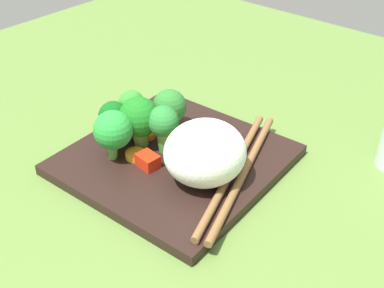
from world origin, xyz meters
TOP-DOWN VIEW (x-y plane):
  - ground_plane at (0.00, 0.00)cm, footprint 110.00×110.00cm
  - square_plate at (0.00, 0.00)cm, footprint 24.39×24.39cm
  - rice_mound at (1.29, 5.69)cm, footprint 12.23×12.11cm
  - broccoli_floret_0 at (1.10, -4.65)cm, footprint 4.90×4.90cm
  - broccoli_floret_1 at (-3.95, -4.38)cm, footprint 4.33×4.33cm
  - broccoli_floret_2 at (4.93, -5.01)cm, footprint 4.60×4.60cm
  - broccoli_floret_3 at (0.38, -1.70)cm, footprint 3.77×3.77cm
  - broccoli_floret_4 at (-1.74, -9.03)cm, footprint 3.33×3.33cm
  - broccoli_floret_5 at (2.54, -7.62)cm, footprint 3.74×3.74cm
  - carrot_slice_0 at (3.35, -3.28)cm, footprint 2.70×2.70cm
  - carrot_slice_1 at (-0.63, -5.64)cm, footprint 3.82×3.82cm
  - carrot_slice_2 at (-1.29, -0.18)cm, footprint 2.88×2.88cm
  - carrot_slice_3 at (-2.72, -2.79)cm, footprint 2.63×2.63cm
  - pepper_chunk_0 at (-2.67, -7.04)cm, footprint 2.53×2.00cm
  - pepper_chunk_2 at (3.62, -0.90)cm, footprint 2.19×2.71cm
  - chicken_piece_0 at (-3.70, -0.95)cm, footprint 3.17×3.64cm
  - chicken_piece_1 at (0.78, -8.16)cm, footprint 3.91×3.77cm
  - chicken_piece_3 at (0.77, 0.60)cm, footprint 2.59×2.93cm
  - chopstick_pair at (-1.98, 7.97)cm, footprint 23.38×9.91cm

SIDE VIEW (x-z plane):
  - ground_plane at x=0.00cm, z-range -2.00..0.00cm
  - square_plate at x=0.00cm, z-range 0.00..1.29cm
  - carrot_slice_3 at x=-2.72cm, z-range 1.29..1.93cm
  - carrot_slice_2 at x=-1.29cm, z-range 1.29..1.95cm
  - carrot_slice_1 at x=-0.63cm, z-range 1.29..2.02cm
  - carrot_slice_0 at x=3.35cm, z-range 1.29..2.05cm
  - chopstick_pair at x=-1.98cm, z-range 1.29..2.18cm
  - pepper_chunk_0 at x=-2.67cm, z-range 1.29..2.57cm
  - chicken_piece_3 at x=0.77cm, z-range 1.29..2.86cm
  - pepper_chunk_2 at x=3.62cm, z-range 1.29..2.87cm
  - chicken_piece_0 at x=-3.70cm, z-range 1.29..3.33cm
  - chicken_piece_1 at x=0.78cm, z-range 1.29..3.93cm
  - broccoli_floret_4 at x=-1.74cm, z-range 1.87..6.71cm
  - broccoli_floret_1 at x=-3.95cm, z-range 1.82..7.42cm
  - broccoli_floret_5 at x=2.54cm, z-range 1.98..7.58cm
  - rice_mound at x=1.29cm, z-range 1.29..8.68cm
  - broccoli_floret_3 at x=0.38cm, z-range 1.95..8.05cm
  - broccoli_floret_2 at x=4.93cm, z-range 2.02..8.33cm
  - broccoli_floret_0 at x=1.10cm, z-range 1.87..8.53cm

